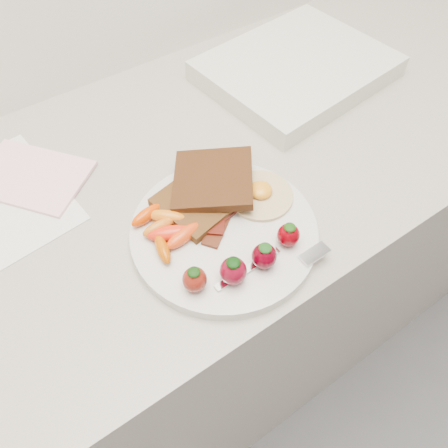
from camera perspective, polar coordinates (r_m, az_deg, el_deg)
counter at (r=1.09m, az=-5.37°, el=-10.24°), size 2.00×0.60×0.90m
plate at (r=0.63m, az=0.00°, el=-1.03°), size 0.27×0.27×0.02m
toast_lower at (r=0.65m, az=-3.51°, el=2.92°), size 0.12×0.12×0.01m
toast_upper at (r=0.66m, az=-1.45°, el=5.87°), size 0.16×0.16×0.03m
fried_egg at (r=0.66m, az=4.79°, el=3.95°), size 0.10×0.10×0.02m
bacon_strips at (r=0.64m, az=-0.30°, el=1.42°), size 0.11×0.10×0.01m
baby_carrots at (r=0.62m, az=-7.60°, el=-0.68°), size 0.08×0.10×0.02m
strawberries at (r=0.57m, az=2.77°, el=-4.81°), size 0.17×0.06×0.04m
fork at (r=0.60m, az=7.17°, el=-4.91°), size 0.16×0.05×0.00m
notepad at (r=0.77m, az=-23.97°, el=5.72°), size 0.21×0.21×0.01m
appliance at (r=0.92m, az=9.47°, el=19.39°), size 0.37×0.31×0.04m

